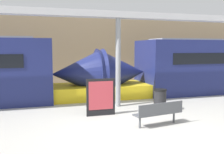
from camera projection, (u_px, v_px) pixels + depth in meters
The scene contains 8 objects.
ground_plane at pixel (139, 132), 7.87m from camera, with size 60.00×60.00×0.00m, color #B2AFA8.
station_wall at pixel (81, 50), 17.71m from camera, with size 56.00×0.20×5.00m, color #9E8460.
train_left at pixel (222, 66), 15.71m from camera, with size 16.07×2.93×3.20m.
bench_near at pixel (159, 112), 8.49m from camera, with size 1.84×0.73×0.82m.
trash_bin at pixel (160, 100), 10.53m from camera, with size 0.55×0.55×0.93m.
poster_board at pixel (101, 97), 9.78m from camera, with size 1.15×0.07×1.47m.
support_column_near at pixel (118, 63), 11.23m from camera, with size 0.23×0.23×3.97m, color gray.
canopy_beam at pixel (118, 15), 10.99m from camera, with size 28.00×0.60×0.28m, color #B7B7BC.
Camera 1 is at (-3.01, -7.05, 2.64)m, focal length 40.00 mm.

